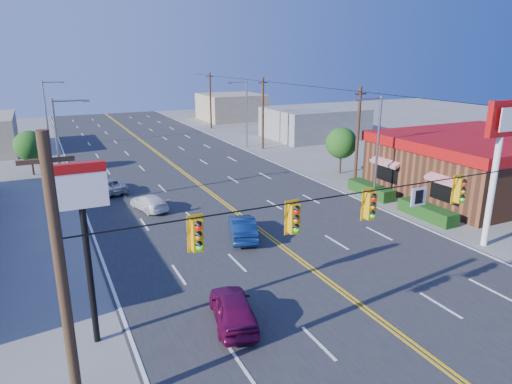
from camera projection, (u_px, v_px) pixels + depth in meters
name	position (u px, v px, depth m)	size (l,w,h in m)	color
ground	(384.00, 324.00, 19.12)	(160.00, 160.00, 0.00)	gray
road	(215.00, 196.00, 36.39)	(20.00, 120.00, 0.06)	#2D2D30
signal_span	(392.00, 215.00, 17.67)	(24.32, 0.34, 9.00)	#47301E
kfc	(479.00, 164.00, 37.05)	(16.30, 12.40, 4.70)	brown
kfc_pylon	(499.00, 145.00, 25.40)	(2.20, 0.36, 8.50)	white
pizza_hut_sign	(83.00, 217.00, 16.54)	(1.90, 0.30, 6.85)	black
streetlight_se	(376.00, 143.00, 34.39)	(2.55, 0.25, 8.00)	gray
streetlight_ne	(245.00, 110.00, 55.13)	(2.55, 0.25, 8.00)	gray
streetlight_sw	(61.00, 148.00, 32.37)	(2.55, 0.25, 8.00)	gray
streetlight_nw	(48.00, 110.00, 54.83)	(2.55, 0.25, 8.00)	gray
utility_pole_near	(358.00, 137.00, 38.52)	(0.28, 0.28, 8.40)	#47301E
utility_pole_mid	(263.00, 114.00, 54.07)	(0.28, 0.28, 8.40)	#47301E
utility_pole_far	(210.00, 101.00, 69.62)	(0.28, 0.28, 8.40)	#47301E
tree_kfc_rear	(341.00, 143.00, 42.88)	(2.94, 2.94, 4.41)	#47301E
tree_west	(30.00, 146.00, 42.31)	(2.80, 2.80, 4.20)	#47301E
bld_east_mid	(314.00, 123.00, 62.22)	(12.00, 10.00, 4.00)	gray
bld_east_far	(232.00, 107.00, 79.92)	(10.00, 10.00, 4.40)	tan
car_magenta	(233.00, 309.00, 18.96)	(1.62, 4.02, 1.37)	#610A39
car_blue	(242.00, 228.00, 27.87)	(1.47, 4.21, 1.39)	navy
car_white	(149.00, 203.00, 33.06)	(1.56, 3.84, 1.11)	white
car_silver	(108.00, 186.00, 37.29)	(1.96, 4.25, 1.18)	#AFB0B4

